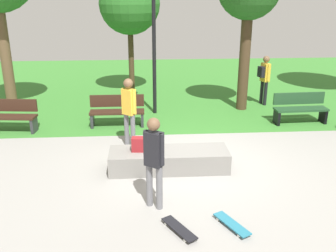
# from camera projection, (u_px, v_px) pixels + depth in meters

# --- Properties ---
(ground_plane) EXTENTS (28.00, 28.00, 0.00)m
(ground_plane) POSITION_uv_depth(u_px,v_px,m) (194.00, 163.00, 8.96)
(ground_plane) COLOR gray
(grass_lawn) EXTENTS (26.60, 12.09, 0.01)m
(grass_lawn) POSITION_uv_depth(u_px,v_px,m) (170.00, 84.00, 16.42)
(grass_lawn) COLOR #387A2D
(grass_lawn) RESTS_ON ground_plane
(concrete_ledge) EXTENTS (2.67, 0.83, 0.46)m
(concrete_ledge) POSITION_uv_depth(u_px,v_px,m) (169.00, 160.00, 8.60)
(concrete_ledge) COLOR gray
(concrete_ledge) RESTS_ON ground_plane
(backpack_on_ledge) EXTENTS (0.30, 0.23, 0.32)m
(backpack_on_ledge) POSITION_uv_depth(u_px,v_px,m) (138.00, 144.00, 8.45)
(backpack_on_ledge) COLOR maroon
(backpack_on_ledge) RESTS_ON concrete_ledge
(skater_performing_trick) EXTENTS (0.38, 0.35, 1.77)m
(skater_performing_trick) POSITION_uv_depth(u_px,v_px,m) (154.00, 156.00, 6.83)
(skater_performing_trick) COLOR slate
(skater_performing_trick) RESTS_ON ground_plane
(skater_watching) EXTENTS (0.37, 0.36, 1.79)m
(skater_watching) POSITION_uv_depth(u_px,v_px,m) (129.00, 107.00, 9.59)
(skater_watching) COLOR slate
(skater_watching) RESTS_ON ground_plane
(skateboard_by_ledge) EXTENTS (0.54, 0.80, 0.08)m
(skateboard_by_ledge) POSITION_uv_depth(u_px,v_px,m) (232.00, 224.00, 6.54)
(skateboard_by_ledge) COLOR teal
(skateboard_by_ledge) RESTS_ON ground_plane
(skateboard_spare) EXTENTS (0.57, 0.79, 0.08)m
(skateboard_spare) POSITION_uv_depth(u_px,v_px,m) (179.00, 229.00, 6.41)
(skateboard_spare) COLOR black
(skateboard_spare) RESTS_ON ground_plane
(park_bench_by_oak) EXTENTS (1.64, 0.63, 0.91)m
(park_bench_by_oak) POSITION_uv_depth(u_px,v_px,m) (8.00, 115.00, 10.84)
(park_bench_by_oak) COLOR #331E14
(park_bench_by_oak) RESTS_ON ground_plane
(park_bench_far_right) EXTENTS (1.60, 0.48, 0.91)m
(park_bench_far_right) POSITION_uv_depth(u_px,v_px,m) (117.00, 110.00, 11.28)
(park_bench_far_right) COLOR #331E14
(park_bench_far_right) RESTS_ON ground_plane
(park_bench_center_lawn) EXTENTS (1.62, 0.54, 0.91)m
(park_bench_center_lawn) POSITION_uv_depth(u_px,v_px,m) (300.00, 108.00, 11.53)
(park_bench_center_lawn) COLOR #1E4223
(park_bench_center_lawn) RESTS_ON ground_plane
(tree_leaning_ash) EXTENTS (2.25, 2.25, 4.48)m
(tree_leaning_ash) POSITION_uv_depth(u_px,v_px,m) (129.00, 4.00, 13.93)
(tree_leaning_ash) COLOR #42301E
(tree_leaning_ash) RESTS_ON grass_lawn
(lamp_post) EXTENTS (0.28, 0.28, 4.55)m
(lamp_post) POSITION_uv_depth(u_px,v_px,m) (154.00, 28.00, 11.67)
(lamp_post) COLOR black
(lamp_post) RESTS_ON ground_plane
(pedestrian_with_backpack) EXTENTS (0.41, 0.41, 1.72)m
(pedestrian_with_backpack) POSITION_uv_depth(u_px,v_px,m) (264.00, 76.00, 13.18)
(pedestrian_with_backpack) COLOR black
(pedestrian_with_backpack) RESTS_ON ground_plane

